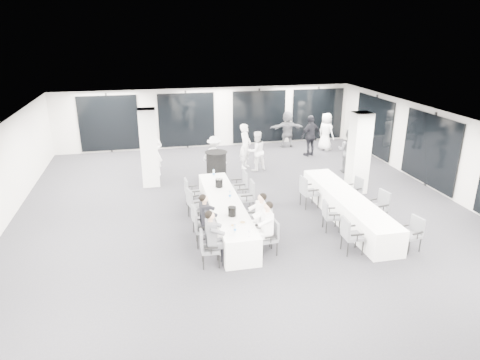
% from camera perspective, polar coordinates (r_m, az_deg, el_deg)
% --- Properties ---
extents(room, '(14.04, 16.04, 2.84)m').
position_cam_1_polar(room, '(14.08, 3.25, 2.88)').
color(room, '#25252A').
rests_on(room, ground).
extents(column_left, '(0.60, 0.60, 2.80)m').
position_cam_1_polar(column_left, '(15.60, -12.04, 4.21)').
color(column_left, silver).
rests_on(column_left, floor).
extents(column_right, '(0.60, 0.60, 2.80)m').
position_cam_1_polar(column_right, '(15.18, 15.55, 3.48)').
color(column_right, silver).
rests_on(column_right, floor).
extents(banquet_table_main, '(0.90, 5.00, 0.75)m').
position_cam_1_polar(banquet_table_main, '(12.46, -1.99, -4.42)').
color(banquet_table_main, white).
rests_on(banquet_table_main, floor).
extents(banquet_table_side, '(0.90, 5.00, 0.75)m').
position_cam_1_polar(banquet_table_side, '(13.22, 14.04, -3.56)').
color(banquet_table_side, white).
rests_on(banquet_table_side, floor).
extents(cocktail_table, '(0.84, 0.84, 1.16)m').
position_cam_1_polar(cocktail_table, '(15.81, -3.17, 1.77)').
color(cocktail_table, black).
rests_on(cocktail_table, floor).
extents(chair_main_left_near, '(0.49, 0.53, 0.90)m').
position_cam_1_polar(chair_main_left_near, '(10.41, -4.41, -8.80)').
color(chair_main_left_near, '#53555B').
rests_on(chair_main_left_near, floor).
extents(chair_main_left_second, '(0.51, 0.56, 0.96)m').
position_cam_1_polar(chair_main_left_second, '(11.32, -5.20, -6.15)').
color(chair_main_left_second, '#53555B').
rests_on(chair_main_left_second, floor).
extents(chair_main_left_mid, '(0.51, 0.54, 0.87)m').
position_cam_1_polar(chair_main_left_mid, '(11.89, -5.52, -5.12)').
color(chair_main_left_mid, '#53555B').
rests_on(chair_main_left_mid, floor).
extents(chair_main_left_fourth, '(0.57, 0.60, 0.94)m').
position_cam_1_polar(chair_main_left_fourth, '(12.87, -6.16, -2.92)').
color(chair_main_left_fourth, '#53555B').
rests_on(chair_main_left_fourth, floor).
extents(chair_main_left_far, '(0.51, 0.56, 0.95)m').
position_cam_1_polar(chair_main_left_far, '(13.67, -6.58, -1.51)').
color(chair_main_left_far, '#53555B').
rests_on(chair_main_left_far, floor).
extents(chair_main_right_near, '(0.48, 0.53, 0.89)m').
position_cam_1_polar(chair_main_right_near, '(10.93, 4.10, -7.34)').
color(chair_main_right_near, '#53555B').
rests_on(chair_main_right_near, floor).
extents(chair_main_right_second, '(0.61, 0.65, 1.02)m').
position_cam_1_polar(chair_main_right_second, '(11.37, 3.38, -5.79)').
color(chair_main_right_second, '#53555B').
rests_on(chair_main_right_second, floor).
extents(chair_main_right_mid, '(0.51, 0.54, 0.86)m').
position_cam_1_polar(chair_main_right_mid, '(12.27, 2.09, -4.24)').
color(chair_main_right_mid, '#53555B').
rests_on(chair_main_right_mid, floor).
extents(chair_main_right_fourth, '(0.52, 0.59, 1.03)m').
position_cam_1_polar(chair_main_right_fourth, '(13.18, 1.02, -1.99)').
color(chair_main_right_fourth, '#53555B').
rests_on(chair_main_right_fourth, floor).
extents(chair_main_right_far, '(0.51, 0.58, 1.01)m').
position_cam_1_polar(chair_main_right_far, '(14.08, 0.10, -0.57)').
color(chair_main_right_far, '#53555B').
rests_on(chair_main_right_far, floor).
extents(chair_side_left_near, '(0.50, 0.55, 0.95)m').
position_cam_1_polar(chair_side_left_near, '(11.26, 14.45, -6.90)').
color(chair_side_left_near, '#53555B').
rests_on(chair_side_left_near, floor).
extents(chair_side_left_mid, '(0.50, 0.54, 0.88)m').
position_cam_1_polar(chair_side_left_mid, '(12.34, 11.81, -4.44)').
color(chair_side_left_mid, '#53555B').
rests_on(chair_side_left_mid, floor).
extents(chair_side_left_far, '(0.54, 0.60, 1.01)m').
position_cam_1_polar(chair_side_left_far, '(13.76, 8.96, -1.34)').
color(chair_side_left_far, '#53555B').
rests_on(chair_side_left_far, floor).
extents(chair_side_right_near, '(0.54, 0.57, 0.90)m').
position_cam_1_polar(chair_side_right_near, '(11.94, 22.05, -6.38)').
color(chair_side_right_near, '#53555B').
rests_on(chair_side_right_near, floor).
extents(chair_side_right_mid, '(0.57, 0.61, 0.97)m').
position_cam_1_polar(chair_side_right_mid, '(13.20, 18.14, -3.16)').
color(chair_side_right_mid, '#53555B').
rests_on(chair_side_right_mid, floor).
extents(chair_side_right_far, '(0.50, 0.53, 0.86)m').
position_cam_1_polar(chair_side_right_far, '(14.45, 15.12, -1.10)').
color(chair_side_right_far, '#53555B').
rests_on(chair_side_right_far, floor).
extents(seated_guest_a, '(0.50, 0.38, 1.44)m').
position_cam_1_polar(seated_guest_a, '(10.28, -3.56, -7.27)').
color(seated_guest_a, '#525359').
rests_on(seated_guest_a, floor).
extents(seated_guest_b, '(0.50, 0.38, 1.44)m').
position_cam_1_polar(seated_guest_b, '(11.22, -4.40, -4.86)').
color(seated_guest_b, black).
rests_on(seated_guest_b, floor).
extents(seated_guest_c, '(0.50, 0.38, 1.44)m').
position_cam_1_polar(seated_guest_c, '(10.75, 3.33, -6.00)').
color(seated_guest_c, white).
rests_on(seated_guest_c, floor).
extents(seated_guest_d, '(0.50, 0.38, 1.44)m').
position_cam_1_polar(seated_guest_d, '(11.25, 2.55, -4.76)').
color(seated_guest_d, white).
rests_on(seated_guest_d, floor).
extents(standing_guest_a, '(0.91, 0.96, 2.07)m').
position_cam_1_polar(standing_guest_a, '(17.30, 0.72, 4.93)').
color(standing_guest_a, white).
rests_on(standing_guest_a, floor).
extents(standing_guest_b, '(0.98, 0.73, 1.81)m').
position_cam_1_polar(standing_guest_b, '(17.03, 2.22, 4.23)').
color(standing_guest_b, white).
rests_on(standing_guest_b, floor).
extents(standing_guest_c, '(1.24, 1.11, 1.73)m').
position_cam_1_polar(standing_guest_c, '(16.58, -3.44, 3.62)').
color(standing_guest_c, white).
rests_on(standing_guest_c, floor).
extents(standing_guest_d, '(1.39, 1.09, 2.07)m').
position_cam_1_polar(standing_guest_d, '(19.22, 9.40, 6.20)').
color(standing_guest_d, black).
rests_on(standing_guest_d, floor).
extents(standing_guest_e, '(0.93, 1.10, 1.96)m').
position_cam_1_polar(standing_guest_e, '(20.31, 11.42, 6.65)').
color(standing_guest_e, white).
rests_on(standing_guest_e, floor).
extents(standing_guest_f, '(1.83, 0.77, 1.96)m').
position_cam_1_polar(standing_guest_f, '(20.55, 6.32, 7.07)').
color(standing_guest_f, '#525359').
rests_on(standing_guest_f, floor).
extents(standing_guest_g, '(0.93, 0.85, 2.08)m').
position_cam_1_polar(standing_guest_g, '(16.75, -11.43, 4.05)').
color(standing_guest_g, white).
rests_on(standing_guest_g, floor).
extents(standing_guest_h, '(1.09, 1.07, 1.97)m').
position_cam_1_polar(standing_guest_h, '(17.31, 14.25, 4.16)').
color(standing_guest_h, '#525359').
rests_on(standing_guest_h, floor).
extents(ice_bucket_near, '(0.22, 0.22, 0.25)m').
position_cam_1_polar(ice_bucket_near, '(11.33, -1.08, -4.22)').
color(ice_bucket_near, black).
rests_on(ice_bucket_near, banquet_table_main).
extents(ice_bucket_far, '(0.24, 0.24, 0.27)m').
position_cam_1_polar(ice_bucket_far, '(13.33, -2.82, -0.39)').
color(ice_bucket_far, black).
rests_on(ice_bucket_far, banquet_table_main).
extents(water_bottle_a, '(0.06, 0.06, 0.20)m').
position_cam_1_polar(water_bottle_a, '(10.47, -0.68, -6.49)').
color(water_bottle_a, silver).
rests_on(water_bottle_a, banquet_table_main).
extents(water_bottle_b, '(0.07, 0.07, 0.21)m').
position_cam_1_polar(water_bottle_b, '(12.47, -1.36, -1.98)').
color(water_bottle_b, silver).
rests_on(water_bottle_b, banquet_table_main).
extents(water_bottle_c, '(0.07, 0.07, 0.23)m').
position_cam_1_polar(water_bottle_c, '(14.30, -3.52, 0.93)').
color(water_bottle_c, silver).
rests_on(water_bottle_c, banquet_table_main).
extents(plate_a, '(0.19, 0.19, 0.03)m').
position_cam_1_polar(plate_a, '(10.82, -0.92, -6.08)').
color(plate_a, white).
rests_on(plate_a, banquet_table_main).
extents(plate_b, '(0.22, 0.22, 0.03)m').
position_cam_1_polar(plate_b, '(10.98, 0.33, -5.67)').
color(plate_b, white).
rests_on(plate_b, banquet_table_main).
extents(plate_c, '(0.22, 0.22, 0.03)m').
position_cam_1_polar(plate_c, '(11.91, -1.20, -3.56)').
color(plate_c, white).
rests_on(plate_c, banquet_table_main).
extents(wine_glass, '(0.07, 0.07, 0.19)m').
position_cam_1_polar(wine_glass, '(10.23, 1.23, -6.88)').
color(wine_glass, silver).
rests_on(wine_glass, banquet_table_main).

